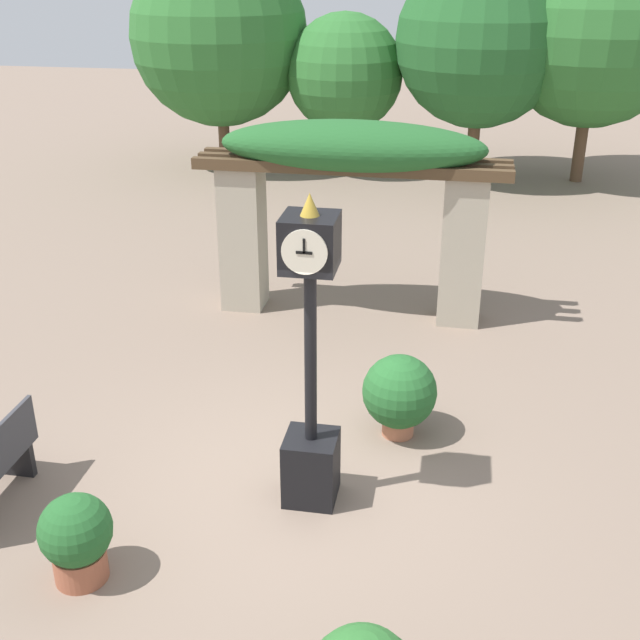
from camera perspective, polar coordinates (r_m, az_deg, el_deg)
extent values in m
plane|color=#7F6B5B|center=(8.35, -2.24, -11.61)|extent=(60.00, 60.00, 0.00)
cube|color=black|center=(7.99, -0.63, -10.43)|extent=(0.51, 0.51, 0.69)
cylinder|color=black|center=(7.37, -0.68, -2.80)|extent=(0.12, 0.12, 1.70)
cylinder|color=gold|center=(7.01, -0.71, 3.52)|extent=(0.18, 0.18, 0.04)
cube|color=black|center=(6.92, -0.72, 5.54)|extent=(0.48, 0.48, 0.48)
cylinder|color=beige|center=(6.69, -1.12, 4.84)|extent=(0.40, 0.02, 0.40)
cylinder|color=beige|center=(7.15, -0.35, 6.19)|extent=(0.40, 0.02, 0.40)
cube|color=black|center=(6.67, -1.14, 4.80)|extent=(0.14, 0.01, 0.02)
cube|color=black|center=(6.65, -1.15, 5.28)|extent=(0.02, 0.01, 0.13)
cone|color=gold|center=(6.81, -0.74, 8.24)|extent=(0.17, 0.17, 0.20)
cube|color=#A89E89|center=(12.02, -5.49, 5.88)|extent=(0.60, 0.60, 2.18)
cube|color=#A89E89|center=(11.61, 10.10, 4.92)|extent=(0.60, 0.60, 2.18)
cube|color=#4C3823|center=(11.09, 2.05, 10.65)|extent=(4.42, 0.13, 0.16)
cube|color=#4C3823|center=(11.38, 2.27, 11.01)|extent=(4.42, 0.13, 0.16)
cube|color=#4C3823|center=(11.67, 2.48, 11.36)|extent=(4.42, 0.13, 0.16)
ellipsoid|color=#235B28|center=(11.32, 2.29, 12.26)|extent=(3.72, 1.20, 0.70)
cylinder|color=#B26B4C|center=(9.11, 5.56, -7.42)|extent=(0.36, 0.36, 0.24)
sphere|color=#235B28|center=(8.89, 5.68, -5.08)|extent=(0.83, 0.83, 0.83)
cylinder|color=#9E563D|center=(7.51, -16.64, -16.32)|extent=(0.46, 0.46, 0.28)
sphere|color=#235B28|center=(7.28, -17.01, -14.08)|extent=(0.63, 0.63, 0.63)
cube|color=black|center=(8.95, -20.80, -9.17)|extent=(0.38, 0.08, 0.39)
cylinder|color=brown|center=(20.79, -6.85, 13.10)|extent=(0.28, 0.28, 1.64)
sphere|color=#2D6B2D|center=(20.45, -7.19, 19.45)|extent=(4.26, 4.26, 4.26)
cylinder|color=brown|center=(20.02, 1.71, 12.45)|extent=(0.28, 0.28, 1.39)
sphere|color=#2D6B2D|center=(19.73, 1.77, 17.16)|extent=(2.75, 2.75, 2.75)
cylinder|color=brown|center=(19.52, 10.84, 12.35)|extent=(0.28, 0.28, 1.82)
sphere|color=#235B28|center=(19.18, 11.39, 18.91)|extent=(3.82, 3.82, 3.82)
cylinder|color=brown|center=(20.02, 18.06, 12.03)|extent=(0.28, 0.28, 1.91)
sphere|color=#2D6B2D|center=(19.68, 19.02, 18.89)|extent=(4.19, 4.19, 4.19)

